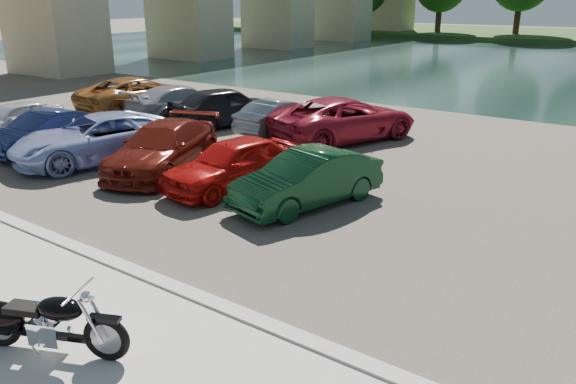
% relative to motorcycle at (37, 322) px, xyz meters
% --- Properties ---
extents(ground, '(200.00, 200.00, 0.00)m').
position_rel_motorcycle_xyz_m(ground, '(0.84, 0.36, -0.56)').
color(ground, '#595447').
rests_on(ground, ground).
extents(kerb, '(60.00, 0.30, 0.14)m').
position_rel_motorcycle_xyz_m(kerb, '(0.84, 2.36, -0.49)').
color(kerb, '#B4B0A9').
rests_on(kerb, ground).
extents(parking_lot, '(60.00, 18.00, 0.04)m').
position_rel_motorcycle_xyz_m(parking_lot, '(0.84, 11.36, -0.54)').
color(parking_lot, '#48413A').
rests_on(parking_lot, ground).
extents(motorcycle, '(2.20, 1.16, 1.05)m').
position_rel_motorcycle_xyz_m(motorcycle, '(0.00, 0.00, 0.00)').
color(motorcycle, black).
rests_on(motorcycle, promenade).
extents(car_0, '(1.60, 3.73, 1.26)m').
position_rel_motorcycle_xyz_m(car_0, '(-12.71, 6.89, 0.11)').
color(car_0, silver).
rests_on(car_0, parking_lot).
extents(car_1, '(1.80, 3.99, 1.27)m').
position_rel_motorcycle_xyz_m(car_1, '(-9.99, 6.39, 0.11)').
color(car_1, '#162047').
rests_on(car_1, parking_lot).
extents(car_2, '(3.79, 5.57, 1.42)m').
position_rel_motorcycle_xyz_m(car_2, '(-7.55, 6.69, 0.19)').
color(car_2, '#919FD3').
rests_on(car_2, parking_lot).
extents(car_3, '(3.37, 5.04, 1.36)m').
position_rel_motorcycle_xyz_m(car_3, '(-5.22, 7.14, 0.16)').
color(car_3, '#5F150D').
rests_on(car_3, parking_lot).
extents(car_4, '(2.19, 4.13, 1.34)m').
position_rel_motorcycle_xyz_m(car_4, '(-2.54, 7.10, 0.15)').
color(car_4, '#B30E0B').
rests_on(car_4, parking_lot).
extents(car_5, '(2.31, 4.16, 1.30)m').
position_rel_motorcycle_xyz_m(car_5, '(-0.27, 7.17, 0.13)').
color(car_5, '#0E331A').
rests_on(car_5, parking_lot).
extents(car_6, '(2.82, 5.49, 1.48)m').
position_rel_motorcycle_xyz_m(car_6, '(-12.83, 12.70, 0.22)').
color(car_6, '#965822').
rests_on(car_6, parking_lot).
extents(car_7, '(2.54, 4.97, 1.38)m').
position_rel_motorcycle_xyz_m(car_7, '(-10.02, 12.56, 0.17)').
color(car_7, gray).
rests_on(car_7, parking_lot).
extents(car_8, '(3.24, 4.83, 1.53)m').
position_rel_motorcycle_xyz_m(car_8, '(-7.70, 12.69, 0.24)').
color(car_8, black).
rests_on(car_8, parking_lot).
extents(car_9, '(1.62, 3.85, 1.24)m').
position_rel_motorcycle_xyz_m(car_9, '(-5.27, 12.92, 0.10)').
color(car_9, slate).
rests_on(car_9, parking_lot).
extents(car_10, '(4.18, 5.92, 1.50)m').
position_rel_motorcycle_xyz_m(car_10, '(-2.82, 13.34, 0.23)').
color(car_10, maroon).
rests_on(car_10, parking_lot).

